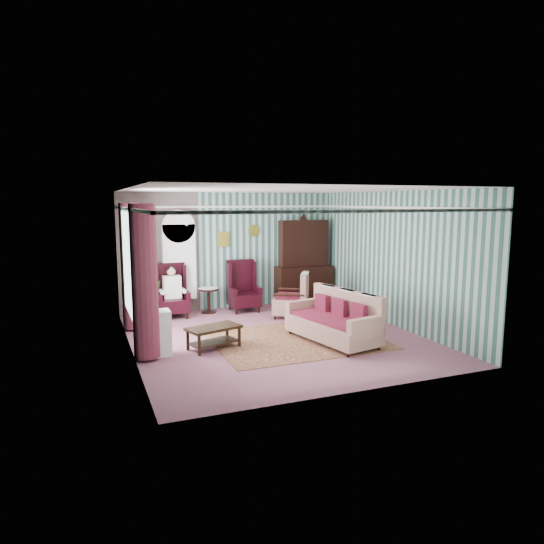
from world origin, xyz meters
name	(u,v)px	position (x,y,z in m)	size (l,w,h in m)	color
floor	(276,337)	(0.00, 0.00, 0.00)	(6.00, 6.00, 0.00)	#874E5E
room_shell	(243,237)	(-0.62, 0.18, 2.01)	(5.53, 6.02, 2.91)	#325C56
bookcase	(179,267)	(-1.35, 2.84, 1.12)	(0.80, 0.28, 2.24)	white
dresser_hutch	(304,259)	(1.90, 2.72, 1.18)	(1.50, 0.56, 2.36)	black
wingback_left	(172,291)	(-1.60, 2.45, 0.62)	(0.76, 0.80, 1.25)	black
wingback_right	(244,286)	(0.15, 2.45, 0.62)	(0.76, 0.80, 1.25)	black
seated_woman	(172,292)	(-1.60, 2.45, 0.59)	(0.44, 0.40, 1.18)	silver
round_side_table	(209,301)	(-0.70, 2.60, 0.30)	(0.50, 0.50, 0.60)	black
nest_table	(359,305)	(2.47, 0.90, 0.27)	(0.45, 0.38, 0.54)	black
plant_stand	(154,334)	(-2.40, -0.30, 0.40)	(0.55, 0.35, 0.80)	white
rug	(296,339)	(0.30, -0.30, 0.01)	(3.20, 2.60, 0.01)	#531C1B
sofa	(332,314)	(0.90, -0.67, 0.55)	(1.98, 1.11, 1.11)	#B7B38E
floral_armchair	(291,295)	(0.98, 1.49, 0.52)	(0.86, 0.74, 1.05)	#BDB192
coffee_table	(214,337)	(-1.33, -0.26, 0.21)	(0.97, 0.51, 0.41)	black
potted_plant_a	(148,302)	(-2.50, -0.40, 0.99)	(0.34, 0.29, 0.38)	#1D4816
potted_plant_b	(154,295)	(-2.37, -0.16, 1.06)	(0.29, 0.23, 0.52)	#1A531E
potted_plant_c	(148,301)	(-2.48, -0.26, 0.98)	(0.20, 0.20, 0.36)	#205B1C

